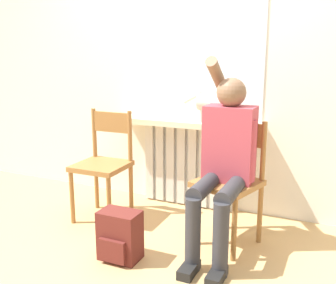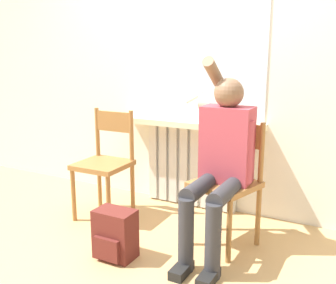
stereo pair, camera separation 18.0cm
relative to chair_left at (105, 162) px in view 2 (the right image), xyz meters
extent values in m
plane|color=tan|center=(0.53, -0.61, -0.47)|extent=(12.00, 12.00, 0.00)
cube|color=white|center=(0.53, 0.62, 0.88)|extent=(7.00, 0.06, 2.70)
cube|color=silver|center=(0.53, 0.56, -0.10)|extent=(0.84, 0.05, 0.74)
cube|color=silver|center=(0.16, 0.51, -0.10)|extent=(0.07, 0.03, 0.71)
cube|color=silver|center=(0.26, 0.51, -0.10)|extent=(0.07, 0.03, 0.71)
cube|color=silver|center=(0.37, 0.51, -0.10)|extent=(0.07, 0.03, 0.71)
cube|color=silver|center=(0.47, 0.51, -0.10)|extent=(0.07, 0.03, 0.71)
cube|color=silver|center=(0.58, 0.51, -0.10)|extent=(0.07, 0.03, 0.71)
cube|color=silver|center=(0.68, 0.51, -0.10)|extent=(0.07, 0.03, 0.71)
cube|color=silver|center=(0.79, 0.51, -0.10)|extent=(0.07, 0.03, 0.71)
cube|color=silver|center=(0.89, 0.51, -0.10)|extent=(0.07, 0.03, 0.71)
cube|color=beige|center=(0.53, 0.47, 0.29)|extent=(1.30, 0.25, 0.05)
cube|color=white|center=(0.53, 0.59, 0.85)|extent=(1.25, 0.01, 1.06)
cube|color=#9E6B38|center=(0.00, -0.04, -0.02)|extent=(0.40, 0.40, 0.04)
cylinder|color=#9E6B38|center=(-0.17, -0.22, -0.25)|extent=(0.04, 0.04, 0.43)
cylinder|color=#9E6B38|center=(0.18, -0.21, -0.25)|extent=(0.04, 0.04, 0.43)
cylinder|color=#9E6B38|center=(-0.18, 0.13, -0.25)|extent=(0.04, 0.04, 0.43)
cylinder|color=#9E6B38|center=(0.17, 0.14, -0.25)|extent=(0.04, 0.04, 0.43)
cylinder|color=#9E6B38|center=(-0.18, 0.13, 0.21)|extent=(0.04, 0.04, 0.42)
cylinder|color=#9E6B38|center=(0.17, 0.14, 0.21)|extent=(0.04, 0.04, 0.42)
cube|color=#9E6B38|center=(0.00, 0.13, 0.32)|extent=(0.36, 0.03, 0.17)
cube|color=#9E6B38|center=(1.05, -0.04, -0.02)|extent=(0.49, 0.49, 0.04)
cylinder|color=#9E6B38|center=(0.84, -0.16, -0.25)|extent=(0.04, 0.04, 0.43)
cylinder|color=#9E6B38|center=(1.17, -0.26, -0.25)|extent=(0.04, 0.04, 0.43)
cylinder|color=#9E6B38|center=(0.94, 0.18, -0.25)|extent=(0.04, 0.04, 0.43)
cylinder|color=#9E6B38|center=(1.27, 0.08, -0.25)|extent=(0.04, 0.04, 0.43)
cylinder|color=#9E6B38|center=(0.94, 0.18, 0.21)|extent=(0.04, 0.04, 0.42)
cylinder|color=#9E6B38|center=(1.27, 0.08, 0.21)|extent=(0.04, 0.04, 0.42)
cube|color=#9E6B38|center=(1.10, 0.13, 0.32)|extent=(0.35, 0.13, 0.17)
cylinder|color=#333338|center=(0.96, -0.25, 0.02)|extent=(0.11, 0.45, 0.11)
cylinder|color=#333338|center=(1.14, -0.25, 0.02)|extent=(0.11, 0.45, 0.11)
cylinder|color=#333338|center=(0.96, -0.47, -0.23)|extent=(0.10, 0.10, 0.48)
cylinder|color=#333338|center=(1.14, -0.47, -0.23)|extent=(0.10, 0.10, 0.48)
cube|color=black|center=(0.96, -0.53, -0.44)|extent=(0.09, 0.20, 0.06)
cube|color=black|center=(1.14, -0.53, -0.44)|extent=(0.09, 0.20, 0.06)
cube|color=#B74251|center=(1.05, -0.02, 0.26)|extent=(0.34, 0.20, 0.52)
sphere|color=#846047|center=(1.05, -0.02, 0.62)|extent=(0.20, 0.20, 0.20)
cylinder|color=#846047|center=(0.93, 0.12, 0.67)|extent=(0.08, 0.50, 0.38)
cylinder|color=#B74251|center=(1.21, -0.06, 0.24)|extent=(0.08, 0.08, 0.42)
cylinder|color=silver|center=(0.78, 0.43, 0.48)|extent=(0.24, 0.14, 0.14)
sphere|color=silver|center=(0.93, 0.43, 0.50)|extent=(0.09, 0.09, 0.09)
cone|color=silver|center=(0.93, 0.41, 0.54)|extent=(0.03, 0.03, 0.03)
cone|color=silver|center=(0.93, 0.45, 0.54)|extent=(0.03, 0.03, 0.03)
cylinder|color=silver|center=(0.86, 0.40, 0.37)|extent=(0.04, 0.04, 0.10)
cylinder|color=silver|center=(0.86, 0.47, 0.37)|extent=(0.04, 0.04, 0.10)
cylinder|color=silver|center=(0.69, 0.40, 0.37)|extent=(0.04, 0.04, 0.10)
cylinder|color=silver|center=(0.69, 0.47, 0.37)|extent=(0.04, 0.04, 0.10)
cylinder|color=silver|center=(0.60, 0.43, 0.52)|extent=(0.16, 0.03, 0.11)
cube|color=maroon|center=(0.47, -0.54, -0.30)|extent=(0.27, 0.17, 0.33)
cube|color=maroon|center=(0.47, -0.64, -0.37)|extent=(0.19, 0.03, 0.15)
camera|label=1|loc=(1.76, -2.60, 0.88)|focal=42.00mm
camera|label=2|loc=(1.92, -2.52, 0.88)|focal=42.00mm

